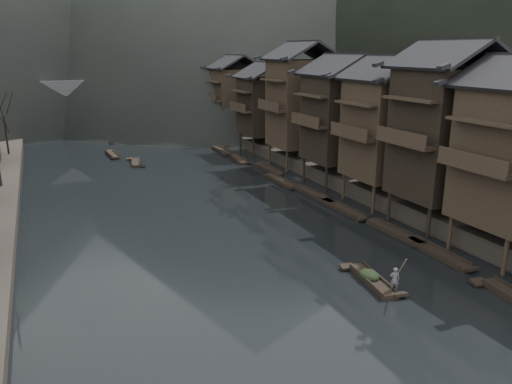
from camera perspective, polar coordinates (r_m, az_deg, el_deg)
water at (r=30.71m, az=3.27°, el=-11.51°), size 300.00×300.00×0.00m
right_bank at (r=80.95m, az=12.77°, el=6.16°), size 40.00×200.00×1.80m
stilt_houses at (r=52.88m, az=10.94°, el=9.82°), size 9.00×67.60×15.39m
moored_sampans at (r=58.63m, az=1.82°, el=2.20°), size 3.08×72.55×0.47m
midriver_boats at (r=74.12m, az=-15.42°, el=4.55°), size 3.58×23.74×0.45m
stone_bridge at (r=97.46m, az=-16.40°, el=10.02°), size 40.00×6.00×9.00m
hero_sampan at (r=32.67m, az=13.08°, el=-9.76°), size 1.78×5.28×0.44m
cargo_heap at (r=32.58m, az=12.85°, el=-8.70°), size 1.15×1.50×0.69m
boatman at (r=31.13m, az=15.59°, el=-9.22°), size 0.68×0.61×1.56m
bamboo_pole at (r=30.34m, az=16.22°, el=-5.04°), size 1.33×2.72×3.23m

